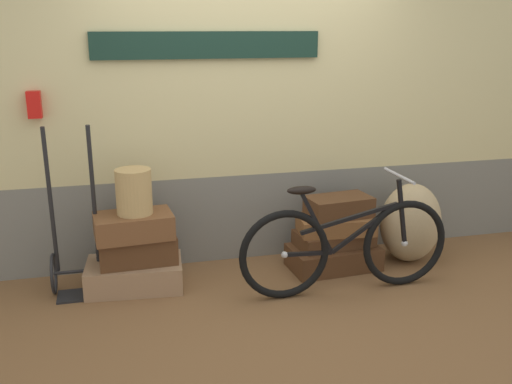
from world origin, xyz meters
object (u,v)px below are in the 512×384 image
suitcase_1 (138,249)px  wicker_basket (134,192)px  suitcase_2 (134,226)px  suitcase_4 (334,238)px  suitcase_6 (339,207)px  suitcase_3 (333,257)px  bicycle (346,246)px  luggage_trolley (77,256)px  burlap_sack (411,223)px  suitcase_0 (135,275)px  suitcase_5 (336,224)px

suitcase_1 → wicker_basket: 0.46m
wicker_basket → suitcase_2: bearing=-144.2°
suitcase_4 → suitcase_6: size_ratio=1.21×
suitcase_3 → bicycle: bearing=-104.9°
suitcase_3 → luggage_trolley: size_ratio=0.57×
suitcase_2 → burlap_sack: burlap_sack is taller
suitcase_6 → bicycle: bearing=-111.6°
luggage_trolley → burlap_sack: size_ratio=1.88×
suitcase_4 → suitcase_3: bearing=-114.1°
suitcase_4 → wicker_basket: size_ratio=1.84×
suitcase_0 → wicker_basket: size_ratio=2.12×
suitcase_6 → burlap_sack: 0.68m
suitcase_0 → burlap_sack: size_ratio=1.06×
wicker_basket → suitcase_1: bearing=77.3°
suitcase_1 → suitcase_2: 0.20m
suitcase_2 → luggage_trolley: luggage_trolley is taller
suitcase_5 → suitcase_0: bearing=-174.2°
suitcase_4 → wicker_basket: bearing=174.8°
suitcase_6 → wicker_basket: 1.66m
suitcase_6 → wicker_basket: wicker_basket is taller
suitcase_1 → burlap_sack: bearing=-2.9°
wicker_basket → bicycle: 1.64m
suitcase_1 → suitcase_2: suitcase_2 is taller
suitcase_1 → suitcase_3: (1.60, -0.03, -0.22)m
suitcase_4 → burlap_sack: bearing=-9.3°
suitcase_4 → suitcase_6: (0.03, -0.02, 0.28)m
suitcase_1 → suitcase_3: suitcase_1 is taller
luggage_trolley → suitcase_3: bearing=-1.7°
suitcase_0 → suitcase_3: size_ratio=0.99×
suitcase_3 → suitcase_6: size_ratio=1.41×
suitcase_0 → wicker_basket: bearing=-13.4°
suitcase_4 → luggage_trolley: luggage_trolley is taller
suitcase_4 → luggage_trolley: (-2.07, 0.02, 0.04)m
suitcase_4 → suitcase_5: 0.13m
suitcase_1 → bicycle: (1.52, -0.47, 0.05)m
bicycle → luggage_trolley: bearing=165.7°
suitcase_1 → luggage_trolley: size_ratio=0.45×
luggage_trolley → bicycle: bearing=-14.3°
bicycle → suitcase_1: bearing=162.9°
suitcase_0 → suitcase_6: suitcase_6 is taller
suitcase_0 → suitcase_5: bearing=4.9°
suitcase_2 → suitcase_6: bearing=-3.7°
suitcase_1 → suitcase_5: size_ratio=0.94×
suitcase_5 → bicycle: bicycle is taller
suitcase_6 → luggage_trolley: (-2.09, 0.04, -0.24)m
suitcase_1 → bicycle: size_ratio=0.35×
suitcase_4 → wicker_basket: wicker_basket is taller
suitcase_2 → suitcase_3: bearing=-4.4°
burlap_sack → suitcase_3: bearing=179.8°
suitcase_4 → burlap_sack: burlap_sack is taller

